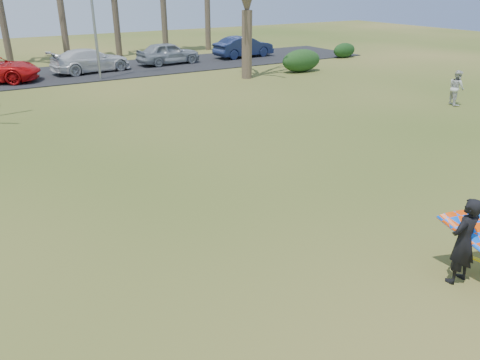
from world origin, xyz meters
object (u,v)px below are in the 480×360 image
car_3 (91,60)px  car_4 (168,53)px  pedestrian_a (456,88)px  streetlight (94,2)px  car_5 (244,47)px

car_3 → car_4: car_4 is taller
car_4 → pedestrian_a: pedestrian_a is taller
streetlight → pedestrian_a: 20.13m
car_3 → car_4: (5.60, 0.42, 0.03)m
car_3 → car_5: size_ratio=1.07×
car_4 → streetlight: bearing=114.3°
car_3 → car_4: bearing=-94.6°
streetlight → car_3: bearing=89.0°
car_4 → car_3: bearing=89.0°
car_4 → pedestrian_a: (7.25, -18.22, 0.00)m
streetlight → pedestrian_a: (12.90, -15.02, -3.63)m
car_4 → pedestrian_a: bearing=-163.6°
streetlight → car_4: size_ratio=1.77×
streetlight → car_5: 13.00m
car_5 → pedestrian_a: size_ratio=2.88×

